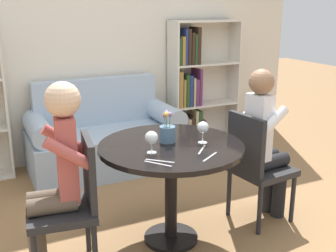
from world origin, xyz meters
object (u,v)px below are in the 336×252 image
Objects in this scene: wine_glass_right at (203,128)px; person_left at (56,173)px; bookshelf_right at (194,89)px; chair_left at (72,200)px; couch at (105,139)px; person_right at (265,143)px; flower_vase at (167,132)px; chair_right at (256,164)px; wine_glass_left at (152,138)px.

person_left is at bearing 177.39° from wine_glass_right.
chair_left is (-1.94, -1.90, -0.21)m from bookshelf_right.
chair_left is at bearing 178.36° from wine_glass_right.
person_right reaches higher than couch.
flower_vase is at bearing 78.36° from person_right.
chair_left is at bearing 84.55° from person_left.
person_left is 1.04m from wine_glass_right.
chair_left is at bearing 83.95° from chair_right.
chair_left is 0.64m from wine_glass_left.
bookshelf_right reaches higher than couch.
person_left reaches higher than couch.
chair_left is 1.54m from person_right.
couch is 1.80m from chair_left.
person_right is at bearing -85.85° from chair_right.
person_left reaches higher than person_right.
wine_glass_right is (1.02, -0.05, 0.17)m from person_left.
couch is 1.27× the size of person_right.
wine_glass_right is at bearing 88.52° from person_right.
wine_glass_right is at bearing -82.65° from couch.
wine_glass_left is (0.61, -0.08, 0.17)m from person_left.
flower_vase is at bearing 40.50° from wine_glass_left.
flower_vase is (-0.00, -1.54, 0.51)m from couch.
chair_right is 5.79× the size of wine_glass_right.
bookshelf_right is (1.22, 0.26, 0.39)m from couch.
couch is 1.79m from chair_right.
wine_glass_right is at bearing 96.20° from chair_left.
wine_glass_right is (-1.01, -1.93, 0.16)m from bookshelf_right.
bookshelf_right reaches higher than wine_glass_left.
couch is 10.47× the size of wine_glass_left.
chair_left and wine_glass_left have the same top height.
flower_vase reaches higher than couch.
person_right is 1.03m from wine_glass_left.
wine_glass_left is at bearing 91.17° from chair_left.
chair_right is 0.72× the size of person_left.
chair_right is at bearing -7.26° from flower_vase.
chair_right is 1.54m from person_left.
person_left is 5.54× the size of flower_vase.
flower_vase is (-0.81, 0.08, 0.18)m from person_right.
person_left is at bearing -137.14° from bookshelf_right.
person_left is at bearing 83.80° from person_right.
couch is at bearing 97.35° from wine_glass_right.
person_left reaches higher than chair_right.
flower_vase is at bearing 103.50° from person_left.
chair_right is at bearing 4.32° from wine_glass_left.
person_left reaches higher than flower_vase.
couch is at bearing 89.88° from flower_vase.
flower_vase is at bearing -124.24° from bookshelf_right.
person_right is at bearing 98.73° from chair_left.
person_right is 0.84m from flower_vase.
wine_glass_left is at bearing -96.44° from couch.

